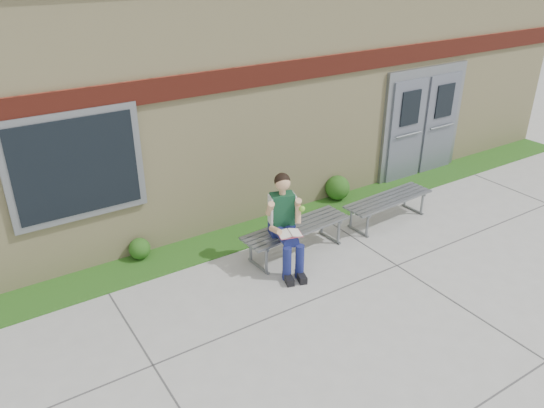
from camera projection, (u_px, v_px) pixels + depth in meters
ground at (371, 303)px, 7.37m from camera, size 80.00×80.00×0.00m
grass_strip at (270, 227)px, 9.33m from camera, size 16.00×0.80×0.02m
school_building at (182, 72)px, 10.95m from camera, size 16.20×6.22×4.20m
bench_left at (296, 232)px, 8.43m from camera, size 1.88×0.64×0.48m
bench_right at (388, 203)px, 9.40m from camera, size 1.79×0.59×0.46m
girl at (285, 222)px, 7.91m from camera, size 0.61×0.96×1.49m
shrub_mid at (140, 249)px, 8.33m from camera, size 0.34×0.34×0.34m
shrub_east at (337, 188)px, 10.24m from camera, size 0.47×0.47×0.47m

